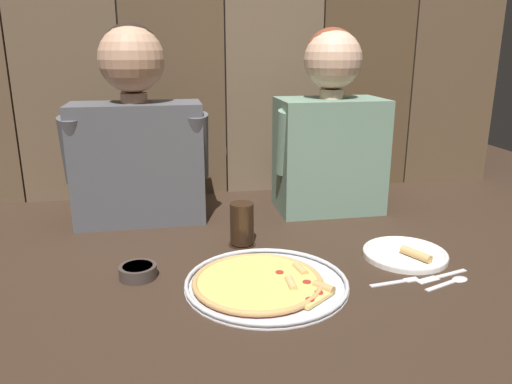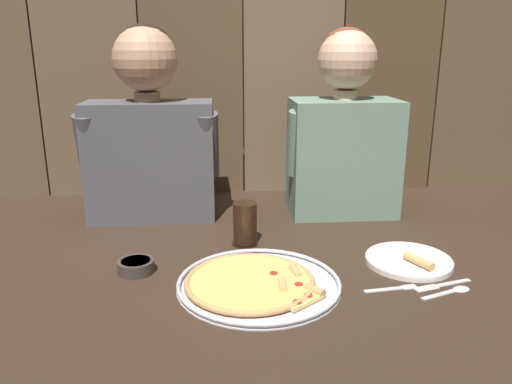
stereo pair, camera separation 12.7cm
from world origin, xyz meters
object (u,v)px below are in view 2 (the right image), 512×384
at_px(dinner_plate, 409,260).
at_px(dipping_bowl, 136,266).
at_px(drinking_glass, 245,224).
at_px(diner_right, 344,130).
at_px(pizza_tray, 256,283).
at_px(diner_left, 149,128).

bearing_deg(dinner_plate, dipping_bowl, 179.55).
bearing_deg(drinking_glass, diner_right, 38.23).
relative_size(pizza_tray, diner_right, 0.64).
relative_size(diner_left, diner_right, 1.02).
distance_m(drinking_glass, diner_right, 0.49).
xyz_separation_m(pizza_tray, dipping_bowl, (-0.29, 0.10, 0.01)).
xyz_separation_m(dipping_bowl, diner_right, (0.62, 0.43, 0.26)).
bearing_deg(diner_right, drinking_glass, -141.77).
xyz_separation_m(diner_left, diner_right, (0.63, -0.00, -0.01)).
bearing_deg(dipping_bowl, diner_left, 90.66).
bearing_deg(dipping_bowl, drinking_glass, 29.61).
relative_size(dinner_plate, diner_left, 0.36).
bearing_deg(dinner_plate, diner_right, 99.77).
relative_size(dipping_bowl, diner_left, 0.15).
distance_m(diner_left, diner_right, 0.63).
relative_size(dipping_bowl, diner_right, 0.15).
xyz_separation_m(drinking_glass, diner_right, (0.34, 0.27, 0.22)).
height_order(pizza_tray, drinking_glass, drinking_glass).
height_order(dipping_bowl, diner_right, diner_right).
distance_m(dinner_plate, diner_left, 0.87).
distance_m(pizza_tray, dipping_bowl, 0.31).
distance_m(drinking_glass, dipping_bowl, 0.33).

